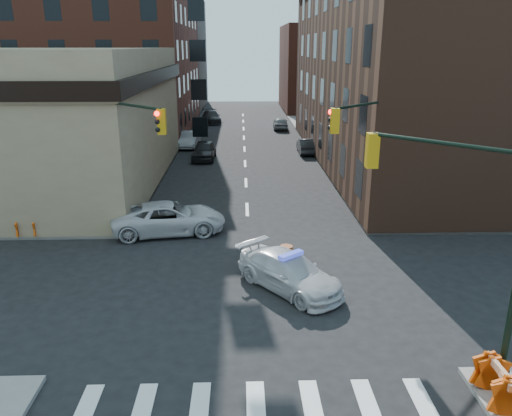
{
  "coord_description": "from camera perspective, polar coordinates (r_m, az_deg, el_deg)",
  "views": [
    {
      "loc": [
        -0.34,
        -17.79,
        9.15
      ],
      "look_at": [
        0.32,
        3.52,
        2.2
      ],
      "focal_mm": 35.0,
      "sensor_mm": 36.0,
      "label": 1
    }
  ],
  "objects": [
    {
      "name": "ground",
      "position": [
        20.01,
        -0.62,
        -9.16
      ],
      "size": [
        140.0,
        140.0,
        0.0
      ],
      "primitive_type": "plane",
      "color": "black",
      "rests_on": "ground"
    },
    {
      "name": "sidewalk_nw",
      "position": [
        56.13,
        -25.76,
        6.96
      ],
      "size": [
        34.0,
        54.5,
        0.15
      ],
      "primitive_type": "cube",
      "color": "gray",
      "rests_on": "ground"
    },
    {
      "name": "sidewalk_ne",
      "position": [
        56.4,
        22.9,
        7.38
      ],
      "size": [
        34.0,
        54.5,
        0.15
      ],
      "primitive_type": "cube",
      "color": "gray",
      "rests_on": "ground"
    },
    {
      "name": "apartment_block",
      "position": [
        60.65,
        -20.44,
        19.69
      ],
      "size": [
        25.0,
        25.0,
        24.0
      ],
      "primitive_type": "cube",
      "color": "brown",
      "rests_on": "ground"
    },
    {
      "name": "commercial_row_ne",
      "position": [
        42.5,
        17.08,
        14.39
      ],
      "size": [
        14.0,
        34.0,
        14.0
      ],
      "primitive_type": "cube",
      "color": "#4D2C1E",
      "rests_on": "ground"
    },
    {
      "name": "filler_nw",
      "position": [
        81.32,
        -13.46,
        16.77
      ],
      "size": [
        20.0,
        18.0,
        16.0
      ],
      "primitive_type": "cube",
      "color": "brown",
      "rests_on": "ground"
    },
    {
      "name": "filler_ne",
      "position": [
        77.2,
        9.27,
        15.48
      ],
      "size": [
        16.0,
        16.0,
        12.0
      ],
      "primitive_type": "cube",
      "color": "brown",
      "rests_on": "ground"
    },
    {
      "name": "signal_pole_se",
      "position": [
        14.55,
        24.34,
        -1.77
      ],
      "size": [
        5.4,
        5.27,
        8.0
      ],
      "rotation": [
        0.0,
        0.0,
        2.36
      ],
      "color": "black",
      "rests_on": "sidewalk_se"
    },
    {
      "name": "signal_pole_nw",
      "position": [
        24.26,
        -14.96,
        6.0
      ],
      "size": [
        3.58,
        3.67,
        8.0
      ],
      "rotation": [
        0.0,
        0.0,
        -0.79
      ],
      "color": "black",
      "rests_on": "sidewalk_nw"
    },
    {
      "name": "signal_pole_ne",
      "position": [
        24.43,
        12.98,
        6.23
      ],
      "size": [
        3.67,
        3.58,
        8.0
      ],
      "rotation": [
        0.0,
        0.0,
        -2.36
      ],
      "color": "black",
      "rests_on": "sidewalk_ne"
    },
    {
      "name": "tree_ne_near",
      "position": [
        44.85,
        8.46,
        10.6
      ],
      "size": [
        3.0,
        3.0,
        4.85
      ],
      "color": "black",
      "rests_on": "sidewalk_ne"
    },
    {
      "name": "tree_ne_far",
      "position": [
        52.69,
        6.94,
        11.75
      ],
      "size": [
        3.0,
        3.0,
        4.85
      ],
      "color": "black",
      "rests_on": "sidewalk_ne"
    },
    {
      "name": "police_car",
      "position": [
        19.73,
        3.84,
        -7.35
      ],
      "size": [
        4.53,
        4.99,
        1.4
      ],
      "primitive_type": "imported",
      "rotation": [
        0.0,
        0.0,
        0.67
      ],
      "color": "silver",
      "rests_on": "ground"
    },
    {
      "name": "pickup",
      "position": [
        25.8,
        -9.89,
        -1.13
      ],
      "size": [
        6.05,
        3.51,
        1.58
      ],
      "primitive_type": "imported",
      "rotation": [
        0.0,
        0.0,
        1.73
      ],
      "color": "silver",
      "rests_on": "ground"
    },
    {
      "name": "parked_car_wnear",
      "position": [
        42.47,
        -5.96,
        6.57
      ],
      "size": [
        1.97,
        4.57,
        1.54
      ],
      "primitive_type": "imported",
      "rotation": [
        0.0,
        0.0,
        -0.03
      ],
      "color": "black",
      "rests_on": "ground"
    },
    {
      "name": "parked_car_wfar",
      "position": [
        47.94,
        -7.56,
        7.78
      ],
      "size": [
        1.81,
        4.55,
        1.47
      ],
      "primitive_type": "imported",
      "rotation": [
        0.0,
        0.0,
        -0.06
      ],
      "color": "#9A9CA2",
      "rests_on": "ground"
    },
    {
      "name": "parked_car_wdeep",
      "position": [
        63.17,
        -5.12,
        10.33
      ],
      "size": [
        2.75,
        5.35,
        1.48
      ],
      "primitive_type": "imported",
      "rotation": [
        0.0,
        0.0,
        0.14
      ],
      "color": "black",
      "rests_on": "ground"
    },
    {
      "name": "parked_car_enear",
      "position": [
        44.98,
        5.76,
        7.08
      ],
      "size": [
        1.4,
        3.99,
        1.31
      ],
      "primitive_type": "imported",
      "rotation": [
        0.0,
        0.0,
        3.14
      ],
      "color": "black",
      "rests_on": "ground"
    },
    {
      "name": "parked_car_efar",
      "position": [
        58.18,
        2.83,
        9.66
      ],
      "size": [
        1.79,
        4.11,
        1.38
      ],
      "primitive_type": "imported",
      "rotation": [
        0.0,
        0.0,
        3.1
      ],
      "color": "gray",
      "rests_on": "ground"
    },
    {
      "name": "pedestrian_a",
      "position": [
        27.38,
        -18.68,
        0.02
      ],
      "size": [
        0.84,
        0.75,
        1.94
      ],
      "primitive_type": "imported",
      "rotation": [
        0.0,
        0.0,
        -0.5
      ],
      "color": "black",
      "rests_on": "sidewalk_nw"
    },
    {
      "name": "pedestrian_b",
      "position": [
        27.36,
        -24.9,
        -0.98
      ],
      "size": [
        0.97,
        0.83,
        1.73
      ],
      "primitive_type": "imported",
      "rotation": [
        0.0,
        0.0,
        0.23
      ],
      "color": "black",
      "rests_on": "sidewalk_nw"
    },
    {
      "name": "barrel_road",
      "position": [
        21.67,
        3.48,
        -5.54
      ],
      "size": [
        0.57,
        0.57,
        0.97
      ],
      "primitive_type": "cylinder",
      "rotation": [
        0.0,
        0.0,
        -0.05
      ],
      "color": "#C94609",
      "rests_on": "ground"
    },
    {
      "name": "barrel_bank",
      "position": [
        27.64,
        -12.44,
        -0.73
      ],
      "size": [
        0.67,
        0.67,
        0.9
      ],
      "primitive_type": "cylinder",
      "rotation": [
        0.0,
        0.0,
        0.42
      ],
      "color": "red",
      "rests_on": "ground"
    },
    {
      "name": "barricade_se_a",
      "position": [
        15.4,
        25.8,
        -17.42
      ],
      "size": [
        0.72,
        1.39,
        1.03
      ],
      "primitive_type": null,
      "rotation": [
        0.0,
        0.0,
        1.6
      ],
      "color": "#D34209",
      "rests_on": "sidewalk_se"
    },
    {
      "name": "barricade_se_b",
      "position": [
        15.3,
        26.06,
        -17.8
      ],
      "size": [
        0.83,
        1.39,
        0.99
      ],
      "primitive_type": null,
      "rotation": [
        0.0,
        0.0,
        1.44
      ],
      "color": "#EB5D0B",
      "rests_on": "sidewalk_se"
    },
    {
      "name": "barricade_nw_a",
      "position": [
        27.24,
        -19.4,
        -1.37
      ],
      "size": [
        1.2,
        0.74,
        0.84
      ],
      "primitive_type": null,
      "rotation": [
        0.0,
        0.0,
        0.17
      ],
      "color": "#D14709",
      "rests_on": "sidewalk_nw"
    },
    {
      "name": "barricade_nw_b",
      "position": [
        27.17,
        -24.68,
        -2.08
      ],
      "size": [
        1.14,
        0.62,
        0.83
      ],
      "primitive_type": null,
      "rotation": [
        0.0,
        0.0,
        0.06
      ],
      "color": "red",
      "rests_on": "sidewalk_nw"
    }
  ]
}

